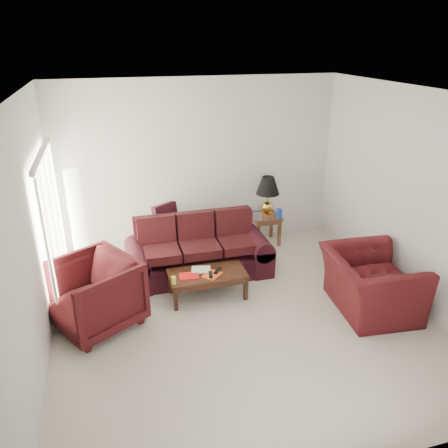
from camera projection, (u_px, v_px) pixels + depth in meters
name	position (u px, v px, depth m)	size (l,w,h in m)	color
floor	(240.00, 316.00, 6.09)	(5.00, 5.00, 0.00)	beige
blinds	(52.00, 228.00, 6.22)	(0.10, 2.00, 2.16)	silver
sofa	(199.00, 248.00, 6.99)	(2.29, 0.99, 0.94)	black
throw_pillow	(166.00, 217.00, 7.50)	(0.45, 0.13, 0.45)	black
end_table	(265.00, 229.00, 8.17)	(0.51, 0.51, 0.55)	#4B2019
table_lamp	(267.00, 196.00, 7.98)	(0.43, 0.43, 0.72)	gold
clock	(257.00, 216.00, 7.82)	(0.15, 0.05, 0.15)	silver
blue_canister	(279.00, 214.00, 7.91)	(0.11, 0.11, 0.17)	navy
picture_frame	(255.00, 207.00, 8.21)	(0.14, 0.02, 0.17)	silver
floor_lamp	(77.00, 219.00, 7.09)	(0.28, 0.28, 1.72)	white
armchair_left	(94.00, 294.00, 5.73)	(1.03, 1.06, 0.96)	#3A0D0F
armchair_right	(370.00, 283.00, 6.10)	(1.28, 1.12, 0.84)	#420F12
coffee_table	(207.00, 285.00, 6.49)	(1.14, 0.57, 0.40)	#301C0E
magazine_red	(189.00, 276.00, 6.31)	(0.28, 0.21, 0.02)	red
magazine_white	(201.00, 270.00, 6.48)	(0.28, 0.21, 0.02)	white
magazine_orange	(212.00, 275.00, 6.34)	(0.26, 0.20, 0.02)	#EE581C
remote_a	(211.00, 275.00, 6.31)	(0.05, 0.18, 0.02)	black
remote_b	(218.00, 270.00, 6.42)	(0.05, 0.18, 0.02)	black
yellow_glass	(174.00, 280.00, 6.10)	(0.07, 0.07, 0.11)	yellow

